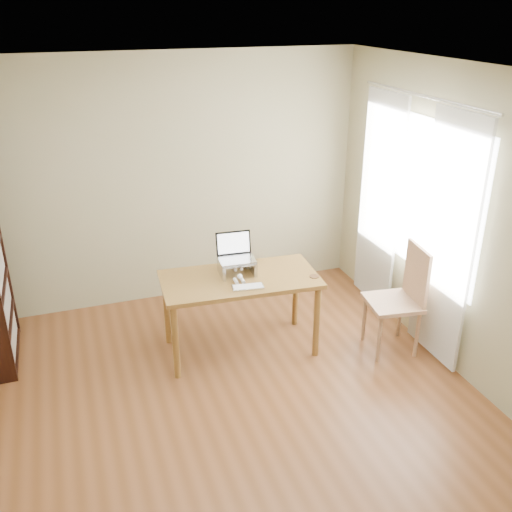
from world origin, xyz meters
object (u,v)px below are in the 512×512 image
(keyboard, at_px, (248,287))
(chair, at_px, (401,294))
(desk, at_px, (240,287))
(laptop, at_px, (235,252))
(cat, at_px, (233,266))

(keyboard, relative_size, chair, 0.28)
(desk, relative_size, laptop, 4.31)
(chair, bearing_deg, laptop, 164.95)
(keyboard, height_order, chair, chair)
(laptop, relative_size, cat, 0.70)
(desk, xyz_separation_m, cat, (-0.03, 0.11, 0.16))
(desk, height_order, keyboard, keyboard)
(laptop, relative_size, chair, 0.33)
(laptop, height_order, keyboard, laptop)
(chair, bearing_deg, desk, 169.84)
(cat, relative_size, chair, 0.47)
(keyboard, bearing_deg, chair, -1.74)
(laptop, xyz_separation_m, keyboard, (0.00, -0.36, -0.18))
(desk, distance_m, laptop, 0.32)
(desk, bearing_deg, cat, 108.50)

